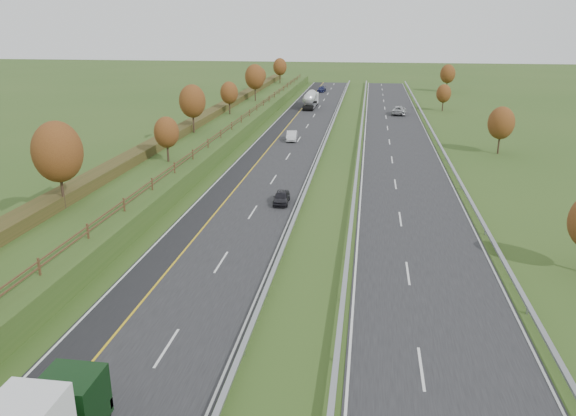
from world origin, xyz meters
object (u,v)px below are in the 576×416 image
(car_small_far, at_px, (321,89))
(car_oncoming, at_px, (399,110))
(road_tanker, at_px, (311,99))
(car_dark_near, at_px, (281,197))
(car_silver_mid, at_px, (292,136))

(car_small_far, distance_m, car_oncoming, 40.45)
(car_oncoming, bearing_deg, road_tanker, -16.44)
(road_tanker, distance_m, car_small_far, 29.01)
(road_tanker, xyz_separation_m, car_dark_near, (4.17, -67.69, -1.18))
(car_small_far, height_order, car_oncoming, car_oncoming)
(car_oncoming, bearing_deg, car_silver_mid, 63.10)
(car_dark_near, bearing_deg, car_small_far, 90.06)
(car_dark_near, xyz_separation_m, car_silver_mid, (-3.32, 31.81, 0.08))
(road_tanker, height_order, car_small_far, road_tanker)
(car_small_far, bearing_deg, car_dark_near, -81.33)
(car_silver_mid, bearing_deg, road_tanker, 86.90)
(car_oncoming, bearing_deg, car_dark_near, 81.17)
(car_dark_near, relative_size, car_small_far, 0.81)
(road_tanker, xyz_separation_m, car_silver_mid, (0.85, -35.87, -1.10))
(car_silver_mid, relative_size, car_oncoming, 0.74)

